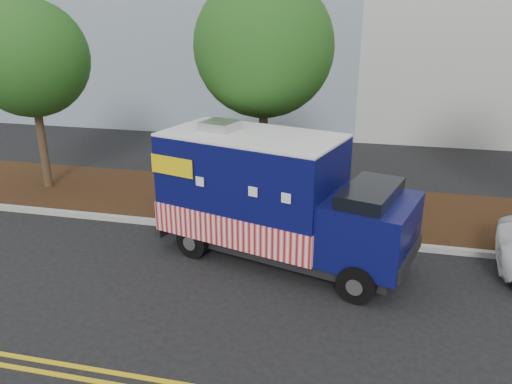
# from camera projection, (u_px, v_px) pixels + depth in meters

# --- Properties ---
(ground) EXTENTS (120.00, 120.00, 0.00)m
(ground) POSITION_uv_depth(u_px,v_px,m) (249.00, 259.00, 12.12)
(ground) COLOR black
(ground) RESTS_ON ground
(curb) EXTENTS (120.00, 0.18, 0.15)m
(curb) POSITION_uv_depth(u_px,v_px,m) (261.00, 232.00, 13.38)
(curb) COLOR #9E9E99
(curb) RESTS_ON ground
(mulch_strip) EXTENTS (120.00, 4.00, 0.15)m
(mulch_strip) POSITION_uv_depth(u_px,v_px,m) (276.00, 204.00, 15.30)
(mulch_strip) COLOR black
(mulch_strip) RESTS_ON ground
(tree_a) EXTENTS (3.59, 3.59, 6.09)m
(tree_a) POSITION_uv_depth(u_px,v_px,m) (30.00, 59.00, 15.24)
(tree_a) COLOR #38281C
(tree_a) RESTS_ON ground
(tree_b) EXTENTS (3.95, 3.95, 6.68)m
(tree_b) POSITION_uv_depth(u_px,v_px,m) (264.00, 47.00, 13.93)
(tree_b) COLOR #38281C
(tree_b) RESTS_ON ground
(sign_post) EXTENTS (0.06, 0.06, 2.40)m
(sign_post) POSITION_uv_depth(u_px,v_px,m) (233.00, 188.00, 13.34)
(sign_post) COLOR #473828
(sign_post) RESTS_ON ground
(food_truck) EXTENTS (6.42, 3.79, 3.20)m
(food_truck) POSITION_uv_depth(u_px,v_px,m) (272.00, 200.00, 11.83)
(food_truck) COLOR black
(food_truck) RESTS_ON ground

